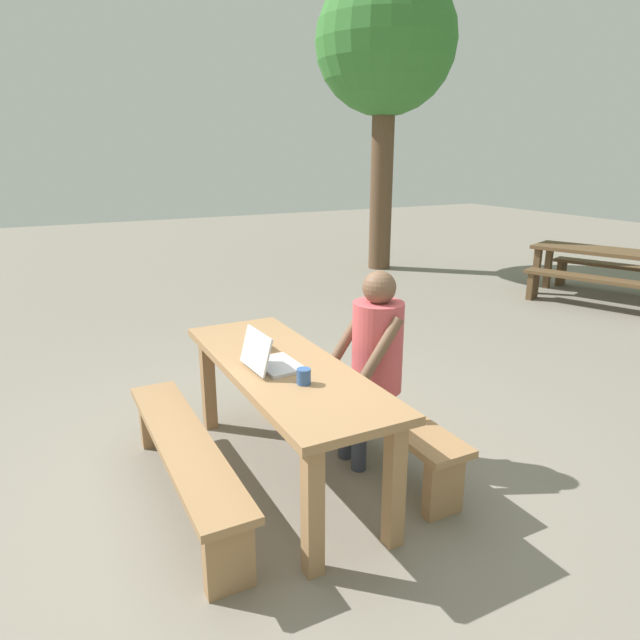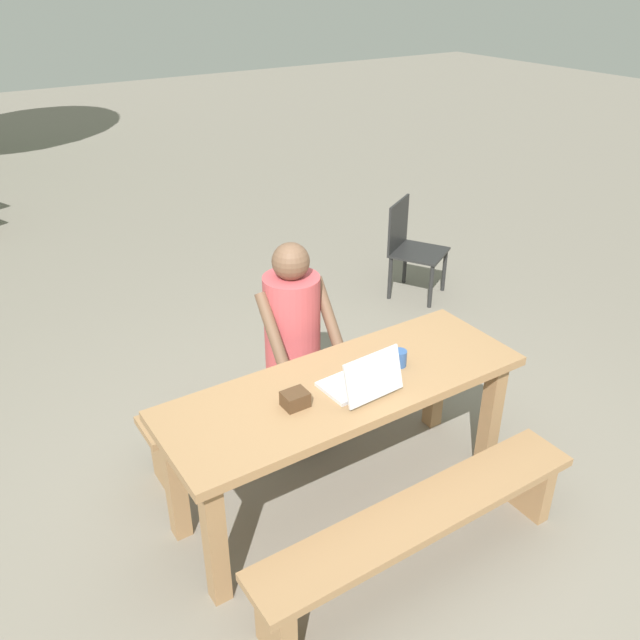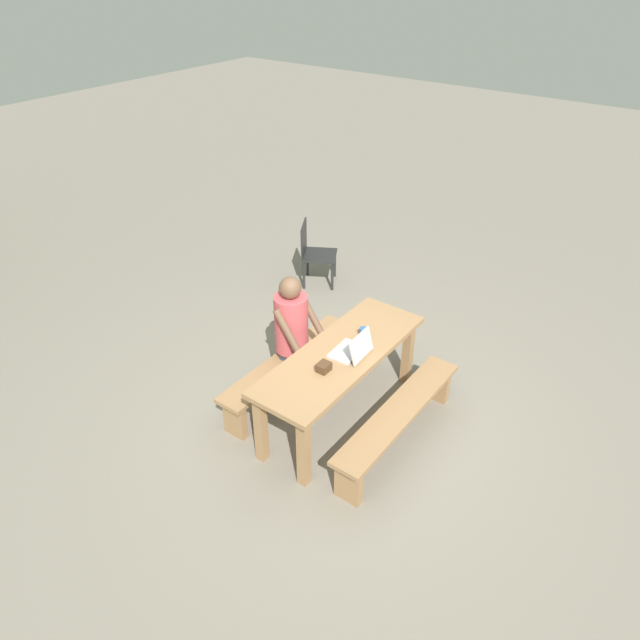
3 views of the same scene
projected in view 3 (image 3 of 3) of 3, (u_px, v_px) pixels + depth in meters
The scene contains 9 objects.
ground_plane at pixel (340, 415), 5.78m from camera, with size 30.00×30.00×0.00m, color gray.
picnic_table_front at pixel (341, 363), 5.43m from camera, with size 1.95×0.68×0.78m.
bench_near at pixel (399, 418), 5.29m from camera, with size 1.79×0.30×0.42m.
bench_far at pixel (289, 366), 5.93m from camera, with size 1.79×0.30×0.42m.
laptop at pixel (353, 349), 5.30m from camera, with size 0.35×0.31×0.24m.
small_pouch at pixel (324, 367), 5.11m from camera, with size 0.12×0.10×0.08m.
coffee_mug at pixel (363, 332), 5.55m from camera, with size 0.08×0.08×0.09m.
person_seated at pixel (294, 328), 5.72m from camera, with size 0.44×0.42×1.31m.
plastic_chair at pixel (313, 252), 7.78m from camera, with size 0.60×0.60×0.86m.
Camera 3 is at (-3.59, -2.42, 3.95)m, focal length 32.82 mm.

